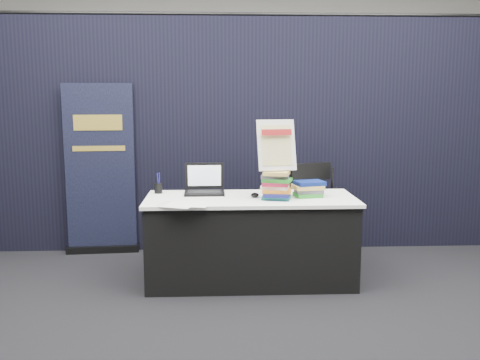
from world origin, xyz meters
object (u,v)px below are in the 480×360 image
at_px(book_stack_tall, 276,185).
at_px(info_sign, 276,146).
at_px(pullup_banner, 101,179).
at_px(stacking_chair, 313,210).
at_px(display_table, 250,239).
at_px(laptop, 205,186).
at_px(book_stack_short, 309,189).

bearing_deg(book_stack_tall, info_sign, 90.00).
bearing_deg(pullup_banner, info_sign, -35.39).
bearing_deg(stacking_chair, pullup_banner, 146.82).
bearing_deg(info_sign, display_table, 150.25).
relative_size(laptop, book_stack_tall, 1.40).
bearing_deg(book_stack_tall, pullup_banner, 147.96).
bearing_deg(info_sign, book_stack_tall, -99.63).
relative_size(book_stack_short, stacking_chair, 0.27).
distance_m(info_sign, pullup_banner, 2.02).
distance_m(display_table, book_stack_tall, 0.55).
relative_size(display_table, stacking_chair, 1.86).
bearing_deg(book_stack_tall, book_stack_short, 19.24).
distance_m(display_table, info_sign, 0.85).
bearing_deg(book_stack_short, info_sign, -166.24).
bearing_deg(info_sign, laptop, 145.32).
xyz_separation_m(info_sign, stacking_chair, (0.41, 0.48, -0.66)).
bearing_deg(laptop, stacking_chair, 9.97).
bearing_deg(pullup_banner, book_stack_tall, -36.15).
height_order(laptop, book_stack_short, laptop).
distance_m(laptop, info_sign, 0.78).
bearing_deg(pullup_banner, book_stack_short, -29.80).
xyz_separation_m(info_sign, pullup_banner, (-1.69, 1.02, -0.43)).
relative_size(book_stack_short, pullup_banner, 0.15).
bearing_deg(book_stack_short, stacking_chair, 73.82).
height_order(pullup_banner, stacking_chair, pullup_banner).
height_order(book_stack_tall, info_sign, info_sign).
relative_size(laptop, stacking_chair, 0.37).
xyz_separation_m(laptop, book_stack_tall, (0.61, -0.32, 0.06)).
distance_m(display_table, laptop, 0.63).
relative_size(book_stack_short, info_sign, 0.60).
xyz_separation_m(pullup_banner, stacking_chair, (2.10, -0.55, -0.23)).
distance_m(book_stack_tall, stacking_chair, 0.73).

